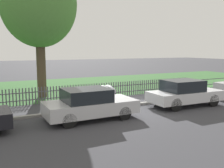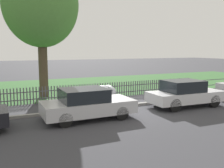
# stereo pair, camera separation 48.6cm
# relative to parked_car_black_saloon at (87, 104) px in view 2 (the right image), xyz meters

# --- Properties ---
(ground_plane) EXTENTS (120.00, 120.00, 0.00)m
(ground_plane) POSITION_rel_parked_car_black_saloon_xyz_m (2.63, 1.23, -0.66)
(ground_plane) COLOR #38383D
(kerb_stone) EXTENTS (41.07, 0.20, 0.12)m
(kerb_stone) POSITION_rel_parked_car_black_saloon_xyz_m (2.63, 1.33, -0.60)
(kerb_stone) COLOR gray
(kerb_stone) RESTS_ON ground
(grass_strip) EXTENTS (41.07, 11.01, 0.01)m
(grass_strip) POSITION_rel_parked_car_black_saloon_xyz_m (2.63, 9.51, -0.66)
(grass_strip) COLOR #33602D
(grass_strip) RESTS_ON ground
(park_fence) EXTENTS (41.07, 0.05, 0.93)m
(park_fence) POSITION_rel_parked_car_black_saloon_xyz_m (2.63, 4.02, -0.20)
(park_fence) COLOR #4C4C51
(park_fence) RESTS_ON ground
(parked_car_black_saloon) EXTENTS (3.88, 1.80, 1.32)m
(parked_car_black_saloon) POSITION_rel_parked_car_black_saloon_xyz_m (0.00, 0.00, 0.00)
(parked_car_black_saloon) COLOR #BCBCC1
(parked_car_black_saloon) RESTS_ON ground
(parked_car_navy_estate) EXTENTS (4.01, 1.75, 1.38)m
(parked_car_navy_estate) POSITION_rel_parked_car_black_saloon_xyz_m (5.35, 0.08, 0.04)
(parked_car_navy_estate) COLOR silver
(parked_car_navy_estate) RESTS_ON ground
(covered_motorcycle) EXTENTS (1.79, 0.94, 0.99)m
(covered_motorcycle) POSITION_rel_parked_car_black_saloon_xyz_m (1.84, 2.63, -0.05)
(covered_motorcycle) COLOR black
(covered_motorcycle) RESTS_ON ground
(tree_behind_motorcycle) EXTENTS (4.52, 4.52, 8.26)m
(tree_behind_motorcycle) POSITION_rel_parked_car_black_saloon_xyz_m (-0.79, 5.99, 4.95)
(tree_behind_motorcycle) COLOR #473828
(tree_behind_motorcycle) RESTS_ON ground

